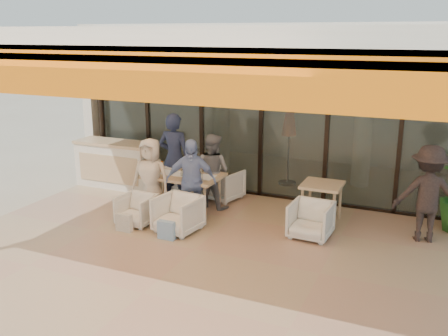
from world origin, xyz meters
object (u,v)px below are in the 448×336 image
object	(u,v)px
chair_near_left	(137,209)
chair_near_right	(178,213)
diner_periwinkle	(191,182)
side_chair	(311,219)
dining_table	(182,177)
diner_cream	(151,178)
host_counter	(116,164)
diner_grey	(212,171)
standing_woman	(427,194)
diner_navy	(174,158)
side_table	(322,189)
chair_far_left	(187,181)
chair_far_right	(223,183)

from	to	relation	value
chair_near_left	chair_near_right	distance (m)	0.84
diner_periwinkle	side_chair	world-z (taller)	diner_periwinkle
dining_table	diner_cream	distance (m)	0.62
chair_near_left	diner_cream	xyz separation A→B (m)	(0.00, 0.50, 0.44)
dining_table	diner_periwinkle	bearing A→B (deg)	-46.80
host_counter	diner_grey	bearing A→B (deg)	-7.35
host_counter	diner_periwinkle	size ratio (longest dim) A/B	1.19
diner_periwinkle	standing_woman	bearing A→B (deg)	-8.73
host_counter	diner_navy	size ratio (longest dim) A/B	1.01
diner_grey	side_chair	size ratio (longest dim) A/B	2.15
side_table	diner_periwinkle	bearing A→B (deg)	-156.59
side_table	side_chair	world-z (taller)	side_table
host_counter	standing_woman	xyz separation A→B (m)	(6.39, -0.41, 0.28)
chair_near_right	standing_woman	xyz separation A→B (m)	(3.89, 1.31, 0.46)
standing_woman	side_table	bearing A→B (deg)	-16.08
dining_table	chair_far_left	world-z (taller)	dining_table
chair_near_left	standing_woman	bearing A→B (deg)	17.47
diner_grey	diner_periwinkle	size ratio (longest dim) A/B	0.95
chair_far_left	diner_periwinkle	xyz separation A→B (m)	(0.84, -1.40, 0.48)
chair_near_right	chair_near_left	bearing A→B (deg)	-172.01
dining_table	diner_navy	world-z (taller)	diner_navy
dining_table	side_chair	distance (m)	2.62
diner_grey	diner_periwinkle	world-z (taller)	diner_periwinkle
host_counter	diner_grey	distance (m)	2.53
dining_table	chair_near_left	world-z (taller)	dining_table
diner_cream	chair_far_right	bearing A→B (deg)	52.31
chair_far_right	diner_cream	bearing A→B (deg)	72.67
host_counter	chair_near_right	world-z (taller)	host_counter
chair_near_right	diner_navy	size ratio (longest dim) A/B	0.39
chair_far_right	side_chair	world-z (taller)	chair_far_right
chair_near_left	host_counter	bearing A→B (deg)	135.90
chair_near_left	side_table	distance (m)	3.33
chair_near_left	side_chair	size ratio (longest dim) A/B	0.89
host_counter	side_table	world-z (taller)	host_counter
diner_periwinkle	side_chair	xyz separation A→B (m)	(2.15, 0.18, -0.43)
dining_table	chair_far_left	size ratio (longest dim) A/B	2.53
chair_far_left	side_table	distance (m)	3.05
host_counter	diner_navy	distance (m)	1.73
diner_grey	diner_cream	bearing A→B (deg)	56.39
side_table	diner_cream	bearing A→B (deg)	-162.70
diner_periwinkle	chair_near_right	bearing A→B (deg)	-110.54
side_chair	chair_near_left	bearing A→B (deg)	-164.77
diner_grey	side_chair	world-z (taller)	diner_grey
chair_far_right	standing_woman	xyz separation A→B (m)	(3.89, -0.59, 0.46)
chair_far_right	chair_near_right	world-z (taller)	chair_near_right
chair_far_right	chair_near_left	xyz separation A→B (m)	(-0.84, -1.90, -0.05)
diner_periwinkle	dining_table	bearing A→B (deg)	112.66
chair_near_right	diner_grey	bearing A→B (deg)	97.99
chair_far_right	side_table	bearing A→B (deg)	-178.63
side_table	standing_woman	xyz separation A→B (m)	(1.74, -0.12, 0.18)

